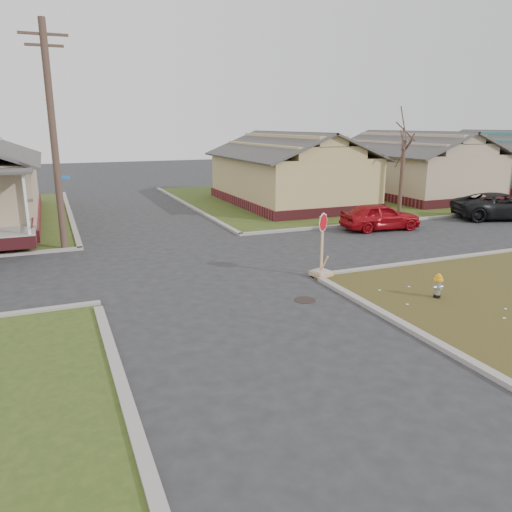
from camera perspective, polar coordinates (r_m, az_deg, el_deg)
name	(u,v)px	position (r m, az deg, el deg)	size (l,w,h in m)	color
ground	(230,305)	(14.65, -2.98, -5.57)	(120.00, 120.00, 0.00)	#252628
verge_far_right	(419,192)	(41.09, 18.12, 7.01)	(37.00, 19.00, 0.05)	#304418
curbs	(186,262)	(19.21, -7.99, -0.71)	(80.00, 40.00, 0.12)	gray
manhole	(305,300)	(15.05, 5.61, -5.02)	(0.64, 0.64, 0.01)	black
side_house_yellow	(289,170)	(32.98, 3.83, 9.73)	(7.60, 11.60, 4.70)	maroon
side_house_tan	(413,166)	(38.45, 17.52, 9.81)	(7.60, 11.60, 4.70)	maroon
utility_pole	(53,136)	(21.86, -22.15, 12.63)	(1.80, 0.28, 9.00)	#3B2A22
tree_mid_right	(402,178)	(29.81, 16.30, 8.57)	(0.22, 0.22, 4.20)	#3B2A22
fire_hydrant	(438,284)	(15.90, 20.09, -3.06)	(0.28, 0.28, 0.75)	black
stop_sign	(321,262)	(17.22, 7.49, -0.71)	(0.62, 0.61, 2.20)	tan
red_sedan	(380,216)	(25.58, 14.03, 4.43)	(1.60, 3.97, 1.35)	#9D0B13
dark_pickup	(502,206)	(30.85, 26.26, 5.14)	(2.39, 5.18, 1.44)	black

